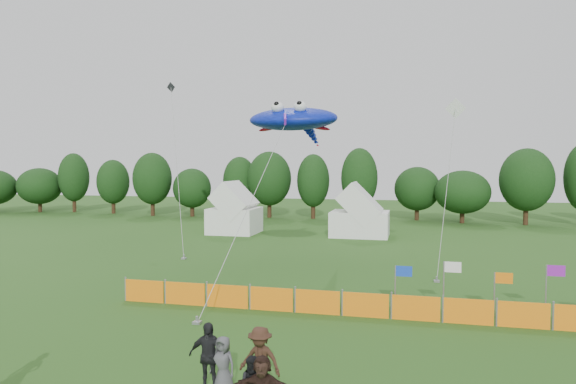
% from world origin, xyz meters
% --- Properties ---
extents(treeline, '(104.57, 8.78, 8.36)m').
position_xyz_m(treeline, '(1.61, 44.93, 4.18)').
color(treeline, '#382314').
rests_on(treeline, ground).
extents(tent_left, '(4.30, 4.30, 3.79)m').
position_xyz_m(tent_left, '(-11.10, 31.22, 1.92)').
color(tent_left, white).
rests_on(tent_left, ground).
extents(tent_right, '(5.07, 4.06, 3.58)m').
position_xyz_m(tent_right, '(0.28, 31.80, 1.81)').
color(tent_right, white).
rests_on(tent_right, ground).
extents(barrier_fence, '(19.90, 0.06, 1.00)m').
position_xyz_m(barrier_fence, '(1.85, 7.73, 0.50)').
color(barrier_fence, orange).
rests_on(barrier_fence, ground).
extents(flag_row, '(10.73, 0.60, 2.19)m').
position_xyz_m(flag_row, '(9.13, 9.12, 1.35)').
color(flag_row, gray).
rests_on(flag_row, ground).
extents(spectator_c, '(1.29, 0.87, 1.86)m').
position_xyz_m(spectator_c, '(0.68, -0.07, 0.93)').
color(spectator_c, '#352015').
rests_on(spectator_c, ground).
extents(spectator_d, '(1.12, 0.48, 1.91)m').
position_xyz_m(spectator_d, '(-0.80, -0.16, 0.95)').
color(spectator_d, black).
rests_on(spectator_d, ground).
extents(spectator_e, '(0.84, 0.64, 1.54)m').
position_xyz_m(spectator_e, '(-0.36, -0.16, 0.77)').
color(spectator_e, '#49494E').
rests_on(spectator_e, ground).
extents(stingray_kite, '(5.38, 17.84, 9.86)m').
position_xyz_m(stingray_kite, '(-2.07, 16.41, 8.88)').
color(stingray_kite, '#0D22C4').
rests_on(stingray_kite, ground).
extents(small_kite_white, '(1.86, 4.16, 10.19)m').
position_xyz_m(small_kite_white, '(6.80, 17.74, 6.86)').
color(small_kite_white, white).
rests_on(small_kite_white, ground).
extents(small_kite_dark, '(5.23, 8.15, 13.06)m').
position_xyz_m(small_kite_dark, '(-12.65, 22.46, 7.17)').
color(small_kite_dark, black).
rests_on(small_kite_dark, ground).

